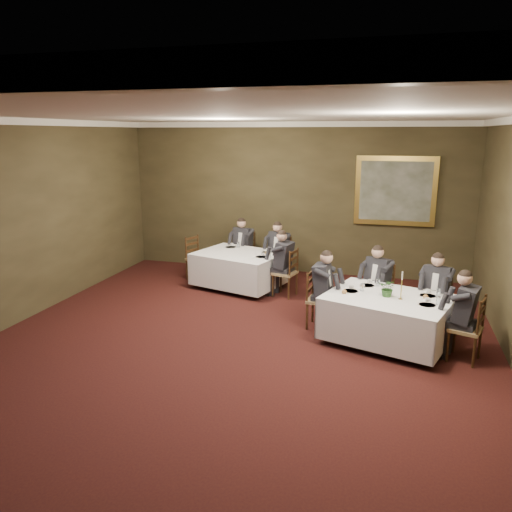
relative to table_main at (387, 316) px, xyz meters
The scene contains 26 objects.
ground 2.61m from the table_main, 151.42° to the right, with size 10.00×10.00×0.00m, color black.
ceiling 3.99m from the table_main, 151.42° to the right, with size 8.00×10.00×0.10m, color silver.
back_wall 4.58m from the table_main, 120.91° to the left, with size 8.00×0.10×3.50m, color #312A18.
crown_molding 3.94m from the table_main, 151.42° to the right, with size 8.00×10.00×0.12m.
table_main is the anchor object (origin of this frame).
table_second 3.80m from the table_main, 145.33° to the left, with size 2.08×1.79×0.67m.
chair_main_backleft 1.09m from the table_main, 99.64° to the left, with size 0.59×0.59×1.00m.
diner_main_backleft 1.07m from the table_main, 100.04° to the left, with size 0.59×0.62×1.35m.
chair_main_backright 1.09m from the table_main, 44.53° to the left, with size 0.55×0.54×1.00m.
diner_main_backright 1.07m from the table_main, 44.25° to the left, with size 0.53×0.58×1.35m.
chair_main_endleft 1.19m from the table_main, 162.27° to the left, with size 0.46×0.48×1.00m.
diner_main_endleft 1.17m from the table_main, 162.15° to the left, with size 0.51×0.45×1.35m.
chair_main_endright 1.19m from the table_main, 17.87° to the right, with size 0.54×0.55×1.00m.
diner_main_endright 1.17m from the table_main, 17.85° to the right, with size 0.58×0.53×1.35m.
chair_sec_backleft 4.60m from the table_main, 136.43° to the left, with size 0.53×0.52×1.00m.
diner_sec_backleft 4.59m from the table_main, 136.56° to the left, with size 0.51×0.56×1.35m.
chair_sec_backright 3.78m from the table_main, 129.73° to the left, with size 0.55×0.54×1.00m.
diner_sec_backright 3.77m from the table_main, 129.88° to the left, with size 0.53×0.58×1.35m.
chair_sec_endright 2.77m from the table_main, 137.84° to the left, with size 0.51×0.52×1.00m.
diner_sec_endright 2.77m from the table_main, 137.95° to the left, with size 0.56×0.50×1.35m.
chair_sec_endleft 4.88m from the table_main, 149.54° to the left, with size 0.56×0.57×1.00m.
centerpiece 0.46m from the table_main, 156.18° to the left, with size 0.27×0.23×0.30m, color #2D5926.
candlestick 0.52m from the table_main, 22.77° to the right, with size 0.07×0.07×0.46m.
place_setting_table_main 0.72m from the table_main, 118.87° to the left, with size 0.33×0.31×0.14m.
place_setting_table_second 4.37m from the table_main, 142.01° to the left, with size 0.33×0.32×0.14m.
painting 4.02m from the table_main, 90.00° to the left, with size 1.74×0.09×1.52m.
Camera 1 is at (2.25, -6.46, 3.25)m, focal length 35.00 mm.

